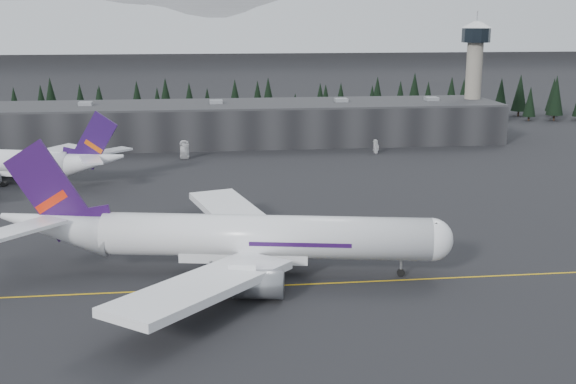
{
  "coord_description": "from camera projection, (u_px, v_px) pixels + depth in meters",
  "views": [
    {
      "loc": [
        -15.03,
        -102.97,
        39.17
      ],
      "look_at": [
        0.0,
        20.0,
        9.0
      ],
      "focal_mm": 45.0,
      "sensor_mm": 36.0,
      "label": 1
    }
  ],
  "objects": [
    {
      "name": "treeline",
      "position": [
        241.0,
        105.0,
        264.81
      ],
      "size": [
        360.0,
        20.0,
        15.0
      ],
      "primitive_type": "cube",
      "color": "black",
      "rests_on": "ground"
    },
    {
      "name": "jet_parked",
      "position": [
        4.0,
        162.0,
        174.26
      ],
      "size": [
        59.57,
        54.04,
        17.9
      ],
      "rotation": [
        0.0,
        0.0,
        2.86
      ],
      "color": "white",
      "rests_on": "ground"
    },
    {
      "name": "mountain_ridge",
      "position": [
        208.0,
        44.0,
        1074.77
      ],
      "size": [
        4400.0,
        900.0,
        420.0
      ],
      "primitive_type": null,
      "color": "white",
      "rests_on": "ground"
    },
    {
      "name": "control_tower",
      "position": [
        474.0,
        66.0,
        237.1
      ],
      "size": [
        10.0,
        10.0,
        37.7
      ],
      "color": "gray",
      "rests_on": "ground"
    },
    {
      "name": "gse_vehicle_a",
      "position": [
        185.0,
        157.0,
        203.51
      ],
      "size": [
        3.14,
        5.69,
        1.51
      ],
      "primitive_type": "imported",
      "rotation": [
        0.0,
        0.0,
        -0.12
      ],
      "color": "silver",
      "rests_on": "ground"
    },
    {
      "name": "terminal",
      "position": [
        248.0,
        123.0,
        229.41
      ],
      "size": [
        160.0,
        30.0,
        12.6
      ],
      "color": "black",
      "rests_on": "ground"
    },
    {
      "name": "taxiline",
      "position": [
        306.0,
        284.0,
        108.42
      ],
      "size": [
        400.0,
        0.4,
        0.02
      ],
      "primitive_type": "cube",
      "color": "gold",
      "rests_on": "ground"
    },
    {
      "name": "ground",
      "position": [
        304.0,
        280.0,
        110.35
      ],
      "size": [
        1400.0,
        1400.0,
        0.0
      ],
      "primitive_type": "plane",
      "color": "black",
      "rests_on": "ground"
    },
    {
      "name": "jet_main",
      "position": [
        225.0,
        236.0,
        112.12
      ],
      "size": [
        70.65,
        64.65,
        20.96
      ],
      "rotation": [
        0.0,
        0.0,
        -0.19
      ],
      "color": "white",
      "rests_on": "ground"
    },
    {
      "name": "gse_vehicle_b",
      "position": [
        376.0,
        151.0,
        211.99
      ],
      "size": [
        4.49,
        2.6,
        1.44
      ],
      "primitive_type": "imported",
      "rotation": [
        0.0,
        0.0,
        -1.34
      ],
      "color": "white",
      "rests_on": "ground"
    }
  ]
}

